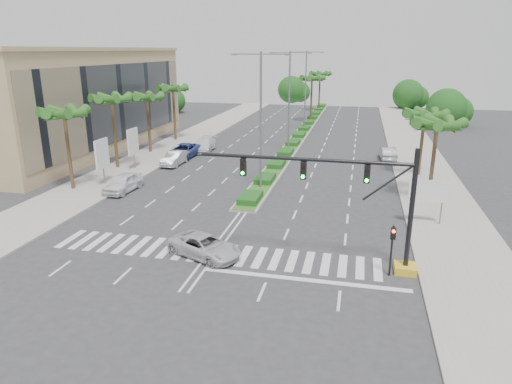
{
  "coord_description": "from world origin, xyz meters",
  "views": [
    {
      "loc": [
        8.42,
        -24.79,
        12.17
      ],
      "look_at": [
        1.92,
        3.71,
        3.0
      ],
      "focal_mm": 32.0,
      "sensor_mm": 36.0,
      "label": 1
    }
  ],
  "objects_px": {
    "car_parked_d": "(204,145)",
    "car_crossing": "(205,246)",
    "car_parked_a": "(123,183)",
    "car_right": "(388,154)",
    "car_parked_b": "(175,158)",
    "car_parked_c": "(184,151)"
  },
  "relations": [
    {
      "from": "car_parked_a",
      "to": "car_right",
      "type": "relative_size",
      "value": 1.02
    },
    {
      "from": "car_parked_a",
      "to": "car_right",
      "type": "bearing_deg",
      "value": 40.22
    },
    {
      "from": "car_parked_d",
      "to": "car_right",
      "type": "height_order",
      "value": "car_parked_d"
    },
    {
      "from": "car_parked_b",
      "to": "car_parked_c",
      "type": "height_order",
      "value": "car_parked_c"
    },
    {
      "from": "car_parked_a",
      "to": "car_parked_b",
      "type": "height_order",
      "value": "car_parked_a"
    },
    {
      "from": "car_parked_b",
      "to": "car_right",
      "type": "distance_m",
      "value": 24.14
    },
    {
      "from": "car_parked_c",
      "to": "car_parked_d",
      "type": "relative_size",
      "value": 1.05
    },
    {
      "from": "car_parked_d",
      "to": "car_crossing",
      "type": "relative_size",
      "value": 1.12
    },
    {
      "from": "car_crossing",
      "to": "car_right",
      "type": "relative_size",
      "value": 1.05
    },
    {
      "from": "car_parked_d",
      "to": "car_right",
      "type": "distance_m",
      "value": 22.12
    },
    {
      "from": "car_right",
      "to": "car_crossing",
      "type": "bearing_deg",
      "value": 63.37
    },
    {
      "from": "car_parked_a",
      "to": "car_right",
      "type": "xyz_separation_m",
      "value": [
        23.6,
        17.81,
        -0.04
      ]
    },
    {
      "from": "car_parked_a",
      "to": "car_right",
      "type": "distance_m",
      "value": 29.57
    },
    {
      "from": "car_parked_a",
      "to": "car_parked_c",
      "type": "relative_size",
      "value": 0.82
    },
    {
      "from": "car_parked_a",
      "to": "car_crossing",
      "type": "xyz_separation_m",
      "value": [
        11.46,
        -11.12,
        -0.13
      ]
    },
    {
      "from": "car_parked_d",
      "to": "car_right",
      "type": "xyz_separation_m",
      "value": [
        22.12,
        0.08,
        -0.03
      ]
    },
    {
      "from": "car_parked_d",
      "to": "car_crossing",
      "type": "distance_m",
      "value": 30.54
    },
    {
      "from": "car_parked_d",
      "to": "car_parked_a",
      "type": "bearing_deg",
      "value": -98.63
    },
    {
      "from": "car_parked_c",
      "to": "car_crossing",
      "type": "relative_size",
      "value": 1.18
    },
    {
      "from": "car_parked_a",
      "to": "car_parked_d",
      "type": "bearing_deg",
      "value": 88.42
    },
    {
      "from": "car_parked_b",
      "to": "car_crossing",
      "type": "bearing_deg",
      "value": -61.69
    },
    {
      "from": "car_parked_d",
      "to": "car_right",
      "type": "bearing_deg",
      "value": -3.68
    }
  ]
}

